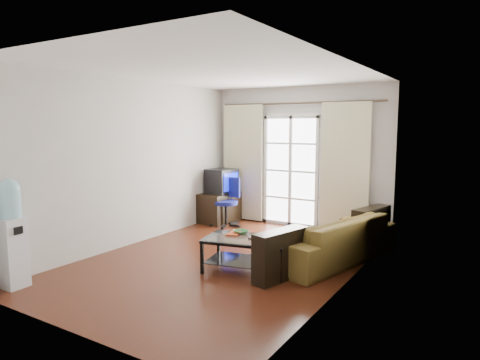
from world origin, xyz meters
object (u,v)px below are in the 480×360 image
object	(u,v)px
sofa	(332,239)
task_chair	(227,212)
crt_tv	(221,181)
water_cooler	(11,231)
coffee_table	(247,250)
tv_stand	(219,208)

from	to	relation	value
sofa	task_chair	distance (m)	2.70
crt_tv	water_cooler	xyz separation A→B (m)	(-0.10, -4.32, -0.14)
sofa	water_cooler	size ratio (longest dim) A/B	1.77
coffee_table	sofa	bearing A→B (deg)	52.77
sofa	coffee_table	size ratio (longest dim) A/B	1.91
coffee_table	water_cooler	world-z (taller)	water_cooler
sofa	crt_tv	distance (m)	3.14
water_cooler	crt_tv	bearing A→B (deg)	87.07
tv_stand	task_chair	size ratio (longest dim) A/B	0.86
task_chair	tv_stand	bearing A→B (deg)	146.25
coffee_table	task_chair	distance (m)	2.68
crt_tv	task_chair	xyz separation A→B (m)	(0.32, -0.26, -0.56)
coffee_table	task_chair	size ratio (longest dim) A/B	1.31
sofa	task_chair	xyz separation A→B (m)	(-2.50, 1.02, -0.04)
tv_stand	crt_tv	world-z (taller)	crt_tv
water_cooler	coffee_table	bearing A→B (deg)	41.53
crt_tv	water_cooler	bearing A→B (deg)	-83.97
coffee_table	crt_tv	size ratio (longest dim) A/B	2.09
sofa	crt_tv	size ratio (longest dim) A/B	3.99
tv_stand	task_chair	xyz separation A→B (m)	(0.32, -0.20, -0.02)
sofa	task_chair	size ratio (longest dim) A/B	2.50
coffee_table	water_cooler	distance (m)	2.93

